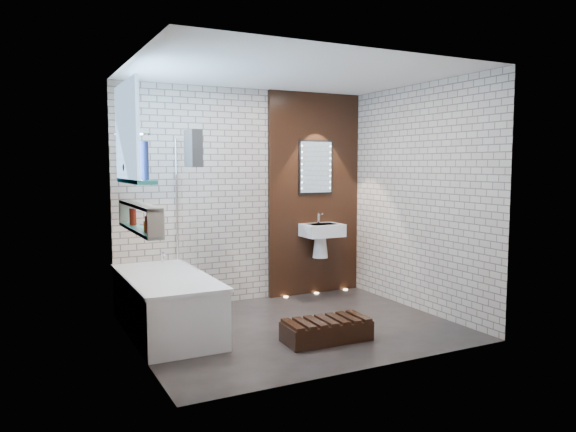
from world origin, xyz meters
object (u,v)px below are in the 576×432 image
walnut_step (327,331)px  bath_screen (186,202)px  bathtub (166,304)px  washbasin (322,235)px  led_mirror (316,167)px

walnut_step → bath_screen: bearing=123.7°
bath_screen → bathtub: bearing=-128.9°
washbasin → walnut_step: (-0.88, -1.60, -0.70)m
bathtub → washbasin: (2.17, 0.62, 0.50)m
bath_screen → washbasin: size_ratio=2.41×
led_mirror → bathtub: bearing=-160.2°
bath_screen → washbasin: (1.82, 0.18, -0.49)m
bath_screen → washbasin: bearing=5.8°
bath_screen → washbasin: 1.89m
bathtub → walnut_step: bathtub is taller
bathtub → walnut_step: (1.30, -0.97, -0.20)m
bathtub → washbasin: size_ratio=3.00×
bathtub → led_mirror: led_mirror is taller
bathtub → bath_screen: size_ratio=1.24×
walnut_step → bathtub: bearing=143.1°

